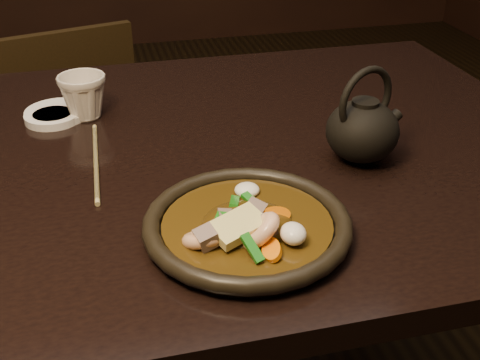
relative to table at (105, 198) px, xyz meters
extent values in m
cube|color=black|center=(0.00, 0.00, 0.06)|extent=(1.60, 0.90, 0.04)
cylinder|color=black|center=(0.72, 0.37, -0.32)|extent=(0.06, 0.06, 0.71)
cube|color=black|center=(-0.11, 0.77, -0.29)|extent=(0.46, 0.46, 0.04)
cylinder|color=black|center=(-0.01, 0.96, -0.49)|extent=(0.03, 0.03, 0.36)
cylinder|color=black|center=(0.08, 0.67, -0.49)|extent=(0.03, 0.03, 0.36)
cylinder|color=black|center=(-0.30, 0.87, -0.49)|extent=(0.03, 0.03, 0.36)
cylinder|color=black|center=(-0.21, 0.58, -0.49)|extent=(0.03, 0.03, 0.36)
cube|color=black|center=(-0.06, 0.61, -0.08)|extent=(0.35, 0.12, 0.39)
cylinder|color=black|center=(0.18, -0.26, 0.08)|extent=(0.25, 0.25, 0.01)
torus|color=black|center=(0.18, -0.26, 0.09)|extent=(0.28, 0.28, 0.02)
cylinder|color=#38260A|center=(0.18, -0.26, 0.09)|extent=(0.22, 0.22, 0.01)
ellipsoid|color=#38260A|center=(0.18, -0.26, 0.09)|extent=(0.13, 0.12, 0.04)
torus|color=#FFCCA1|center=(0.18, -0.30, 0.11)|extent=(0.07, 0.07, 0.05)
torus|color=#FFCCA1|center=(0.12, -0.29, 0.10)|extent=(0.06, 0.07, 0.04)
cube|color=gray|center=(0.19, -0.25, 0.10)|extent=(0.04, 0.04, 0.03)
cube|color=gray|center=(0.12, -0.30, 0.11)|extent=(0.03, 0.03, 0.03)
cube|color=gray|center=(0.17, -0.26, 0.10)|extent=(0.04, 0.04, 0.03)
cube|color=gray|center=(0.16, -0.25, 0.10)|extent=(0.03, 0.03, 0.03)
cube|color=gray|center=(0.19, -0.30, 0.11)|extent=(0.04, 0.04, 0.03)
cylinder|color=orange|center=(0.19, -0.33, 0.10)|extent=(0.05, 0.05, 0.02)
cylinder|color=orange|center=(0.14, -0.29, 0.10)|extent=(0.05, 0.05, 0.03)
cylinder|color=orange|center=(0.22, -0.26, 0.10)|extent=(0.04, 0.03, 0.04)
cylinder|color=orange|center=(0.14, -0.28, 0.10)|extent=(0.05, 0.04, 0.04)
cube|color=#1B7015|center=(0.17, -0.26, 0.10)|extent=(0.04, 0.03, 0.01)
cube|color=#1B7015|center=(0.20, -0.23, 0.10)|extent=(0.03, 0.04, 0.01)
cube|color=#1B7015|center=(0.17, -0.22, 0.10)|extent=(0.02, 0.04, 0.02)
cube|color=#1B7015|center=(0.17, -0.34, 0.11)|extent=(0.02, 0.04, 0.03)
cube|color=#1B7015|center=(0.16, -0.26, 0.11)|extent=(0.03, 0.04, 0.02)
ellipsoid|color=white|center=(0.18, -0.27, 0.10)|extent=(0.03, 0.02, 0.03)
ellipsoid|color=white|center=(0.18, -0.27, 0.10)|extent=(0.03, 0.02, 0.02)
ellipsoid|color=white|center=(0.20, -0.19, 0.10)|extent=(0.04, 0.03, 0.02)
ellipsoid|color=white|center=(0.19, -0.29, 0.11)|extent=(0.04, 0.03, 0.03)
ellipsoid|color=white|center=(0.18, -0.26, 0.10)|extent=(0.04, 0.04, 0.03)
ellipsoid|color=white|center=(0.22, -0.32, 0.11)|extent=(0.03, 0.04, 0.03)
cube|color=#F0E68F|center=(0.16, -0.29, 0.11)|extent=(0.08, 0.07, 0.03)
cylinder|color=white|center=(-0.08, 0.17, 0.08)|extent=(0.10, 0.10, 0.01)
cylinder|color=white|center=(-0.07, 0.19, 0.08)|extent=(0.12, 0.12, 0.01)
imported|color=beige|center=(-0.02, 0.17, 0.12)|extent=(0.11, 0.11, 0.09)
cylinder|color=tan|center=(-0.01, -0.02, 0.08)|extent=(0.01, 0.25, 0.01)
cylinder|color=tan|center=(-0.01, -0.01, 0.08)|extent=(0.01, 0.25, 0.01)
ellipsoid|color=black|center=(0.41, -0.11, 0.13)|extent=(0.12, 0.12, 0.10)
cylinder|color=black|center=(0.41, -0.11, 0.17)|extent=(0.04, 0.04, 0.02)
cylinder|color=black|center=(0.46, -0.09, 0.13)|extent=(0.06, 0.04, 0.04)
torus|color=black|center=(0.41, -0.11, 0.18)|extent=(0.10, 0.05, 0.11)
camera|label=1|loc=(0.02, -0.89, 0.54)|focal=45.00mm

